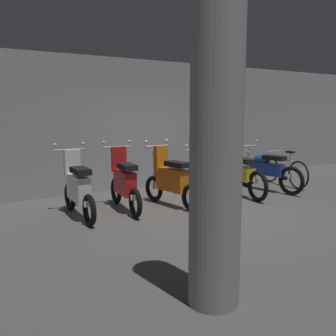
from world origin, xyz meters
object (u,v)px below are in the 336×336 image
motorbike_slot_1 (124,182)px  motorbike_slot_5 (266,170)px  motorbike_slot_2 (170,180)px  bicycle (284,171)px  motorbike_slot_3 (208,177)px  support_pillar (216,147)px  motorbike_slot_0 (78,188)px  motorbike_slot_4 (239,173)px

motorbike_slot_1 → motorbike_slot_5: (3.60, -0.18, -0.04)m
motorbike_slot_1 → motorbike_slot_2: same height
motorbike_slot_1 → bicycle: (4.44, 0.03, -0.17)m
motorbike_slot_3 → bicycle: motorbike_slot_3 is taller
bicycle → support_pillar: support_pillar is taller
bicycle → support_pillar: 6.56m
motorbike_slot_0 → motorbike_slot_2: (1.80, -0.21, 0.00)m
motorbike_slot_0 → bicycle: (5.35, 0.04, -0.17)m
support_pillar → motorbike_slot_0: bearing=91.0°
motorbike_slot_2 → bicycle: 3.56m
motorbike_slot_1 → support_pillar: bearing=-102.9°
motorbike_slot_2 → bicycle: size_ratio=0.98×
motorbike_slot_3 → bicycle: bearing=6.1°
motorbike_slot_4 → bicycle: bearing=8.2°
motorbike_slot_0 → motorbike_slot_1: same height
bicycle → motorbike_slot_1: bearing=-179.6°
motorbike_slot_2 → motorbike_slot_4: 1.82m
motorbike_slot_2 → support_pillar: support_pillar is taller
bicycle → support_pillar: bearing=-144.9°
motorbike_slot_1 → motorbike_slot_4: motorbike_slot_1 is taller
motorbike_slot_4 → motorbike_slot_0: bearing=176.7°
motorbike_slot_0 → motorbike_slot_2: same height
motorbike_slot_0 → motorbike_slot_5: (4.51, -0.17, -0.04)m
bicycle → motorbike_slot_4: bearing=-171.8°
motorbike_slot_2 → support_pillar: size_ratio=0.55×
motorbike_slot_1 → motorbike_slot_4: (2.71, -0.22, -0.04)m
motorbike_slot_4 → bicycle: (1.73, 0.25, -0.13)m
motorbike_slot_3 → motorbike_slot_5: same height
motorbike_slot_0 → motorbike_slot_1: bearing=0.8°
motorbike_slot_0 → motorbike_slot_1: size_ratio=1.00×
motorbike_slot_1 → motorbike_slot_2: 0.92m
motorbike_slot_0 → bicycle: size_ratio=0.98×
motorbike_slot_3 → motorbike_slot_5: size_ratio=1.00×
support_pillar → motorbike_slot_2: bearing=63.4°
motorbike_slot_5 → support_pillar: bearing=-141.8°
motorbike_slot_0 → support_pillar: bearing=-89.0°
motorbike_slot_5 → motorbike_slot_3: bearing=-177.6°
motorbike_slot_2 → motorbike_slot_5: bearing=1.0°
motorbike_slot_3 → motorbike_slot_4: (0.90, 0.03, -0.00)m
motorbike_slot_1 → motorbike_slot_2: bearing=-14.2°
motorbike_slot_2 → support_pillar: bearing=-116.6°
motorbike_slot_4 → bicycle: motorbike_slot_4 is taller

